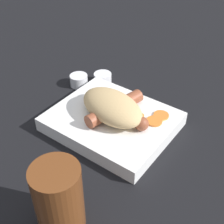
% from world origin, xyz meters
% --- Properties ---
extents(ground_plane, '(3.00, 3.00, 0.00)m').
position_xyz_m(ground_plane, '(0.00, 0.00, 0.00)').
color(ground_plane, black).
extents(food_tray, '(0.24, 0.20, 0.03)m').
position_xyz_m(food_tray, '(0.00, 0.00, 0.01)').
color(food_tray, white).
rests_on(food_tray, ground_plane).
extents(bread_roll, '(0.16, 0.12, 0.05)m').
position_xyz_m(bread_roll, '(0.00, 0.00, 0.05)').
color(bread_roll, tan).
rests_on(bread_roll, food_tray).
extents(sausage, '(0.16, 0.14, 0.03)m').
position_xyz_m(sausage, '(0.00, 0.01, 0.04)').
color(sausage, brown).
rests_on(sausage, food_tray).
extents(pickled_veggies, '(0.07, 0.06, 0.00)m').
position_xyz_m(pickled_veggies, '(0.07, 0.04, 0.03)').
color(pickled_veggies, orange).
rests_on(pickled_veggies, food_tray).
extents(condiment_cup_near, '(0.04, 0.04, 0.03)m').
position_xyz_m(condiment_cup_near, '(-0.12, 0.12, 0.01)').
color(condiment_cup_near, white).
rests_on(condiment_cup_near, ground_plane).
extents(condiment_cup_far, '(0.04, 0.04, 0.03)m').
position_xyz_m(condiment_cup_far, '(-0.16, 0.08, 0.01)').
color(condiment_cup_far, white).
rests_on(condiment_cup_far, ground_plane).
extents(drink_glass, '(0.07, 0.07, 0.12)m').
position_xyz_m(drink_glass, '(0.07, -0.22, 0.06)').
color(drink_glass, brown).
rests_on(drink_glass, ground_plane).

